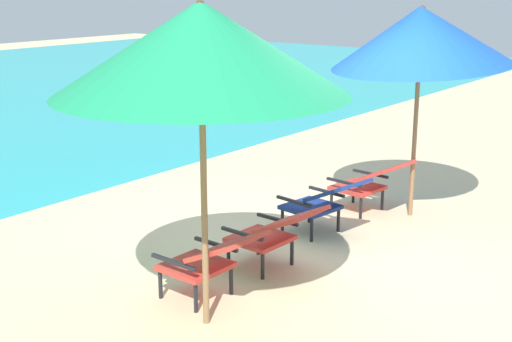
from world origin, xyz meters
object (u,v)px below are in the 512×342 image
object	(u,v)px
lounge_chair_near_right	(323,200)
beach_umbrella_left	(201,49)
lounge_chair_far_left	(210,257)
beach_umbrella_right	(421,36)
lounge_chair_near_left	(275,230)
lounge_chair_far_right	(370,180)

from	to	relation	value
lounge_chair_near_right	beach_umbrella_left	xyz separation A→B (m)	(-2.25, -0.34, 1.76)
lounge_chair_far_left	beach_umbrella_right	world-z (taller)	beach_umbrella_right
lounge_chair_near_left	lounge_chair_far_right	world-z (taller)	same
lounge_chair_far_left	beach_umbrella_left	size ratio (longest dim) A/B	0.30
lounge_chair_far_right	beach_umbrella_left	xyz separation A→B (m)	(-3.21, -0.31, 1.76)
lounge_chair_far_right	lounge_chair_far_left	bearing A→B (deg)	-178.28
lounge_chair_near_right	beach_umbrella_right	bearing A→B (deg)	-19.91
lounge_chair_far_left	beach_umbrella_left	world-z (taller)	beach_umbrella_left
lounge_chair_near_left	lounge_chair_far_right	xyz separation A→B (m)	(2.04, 0.12, 0.00)
lounge_chair_near_right	beach_umbrella_left	distance (m)	2.88
beach_umbrella_right	lounge_chair_near_left	bearing A→B (deg)	172.85
lounge_chair_far_left	beach_umbrella_right	bearing A→B (deg)	-5.82
lounge_chair_far_right	beach_umbrella_right	bearing A→B (deg)	-59.00
lounge_chair_near_left	lounge_chair_near_right	world-z (taller)	same
beach_umbrella_left	lounge_chair_far_left	bearing A→B (deg)	35.70
beach_umbrella_right	lounge_chair_near_right	bearing A→B (deg)	160.09
beach_umbrella_right	lounge_chair_far_left	bearing A→B (deg)	174.18
lounge_chair_near_left	lounge_chair_far_right	size ratio (longest dim) A/B	0.97
lounge_chair_near_left	beach_umbrella_left	distance (m)	2.13
lounge_chair_near_left	beach_umbrella_left	xyz separation A→B (m)	(-1.17, -0.19, 1.76)
lounge_chair_far_right	beach_umbrella_right	xyz separation A→B (m)	(0.25, -0.41, 1.65)
lounge_chair_far_right	lounge_chair_near_right	bearing A→B (deg)	178.25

